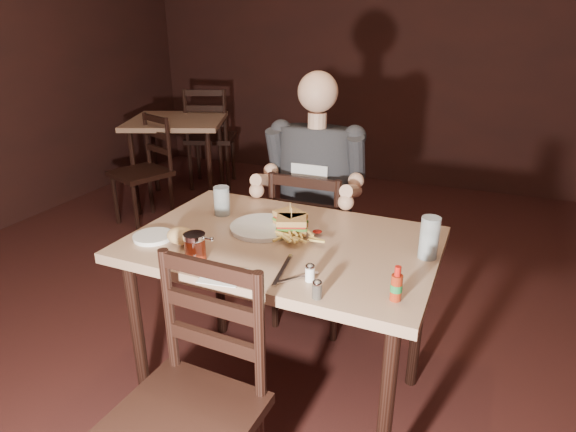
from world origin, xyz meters
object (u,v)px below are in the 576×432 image
at_px(syrup_dispenser, 195,247).
at_px(side_plate, 153,237).
at_px(chair_far, 315,246).
at_px(hot_sauce, 397,283).
at_px(chair_near, 182,421).
at_px(bg_chair_near, 140,173).
at_px(diner, 314,165).
at_px(glass_right, 429,238).
at_px(bg_chair_far, 211,137).
at_px(bg_table, 177,129).
at_px(dinner_plate, 263,228).
at_px(main_table, 283,259).
at_px(glass_left, 222,201).

distance_m(syrup_dispenser, side_plate, 0.27).
bearing_deg(chair_far, hot_sauce, 121.33).
bearing_deg(chair_far, chair_near, 90.80).
distance_m(bg_chair_near, diner, 1.98).
distance_m(glass_right, side_plate, 1.04).
relative_size(chair_near, hot_sauce, 7.86).
xyz_separation_m(chair_far, bg_chair_near, (-1.75, 0.77, -0.01)).
bearing_deg(bg_chair_near, bg_chair_far, 111.85).
relative_size(bg_table, glass_right, 6.70).
distance_m(chair_near, bg_chair_near, 2.73).
bearing_deg(diner, bg_table, 141.32).
xyz_separation_m(bg_table, dinner_plate, (1.72, -1.90, 0.10)).
bearing_deg(glass_right, main_table, -174.09).
bearing_deg(bg_table, syrup_dispenser, -54.12).
bearing_deg(glass_right, hot_sauce, -99.06).
bearing_deg(hot_sauce, glass_right, 80.94).
bearing_deg(main_table, bg_chair_far, 126.21).
xyz_separation_m(main_table, syrup_dispenser, (-0.22, -0.28, 0.14)).
height_order(diner, glass_right, diner).
bearing_deg(diner, bg_chair_far, 131.68).
xyz_separation_m(dinner_plate, glass_right, (0.65, 0.00, 0.07)).
xyz_separation_m(chair_near, bg_chair_near, (-1.78, 2.07, -0.02)).
bearing_deg(diner, hot_sauce, -57.35).
distance_m(chair_far, bg_chair_far, 2.56).
bearing_deg(chair_near, glass_left, 113.39).
bearing_deg(main_table, chair_near, -94.29).
bearing_deg(dinner_plate, main_table, -25.73).
bearing_deg(syrup_dispenser, bg_chair_near, 135.23).
height_order(chair_near, glass_right, glass_right).
xyz_separation_m(dinner_plate, side_plate, (-0.36, -0.24, -0.00)).
bearing_deg(bg_chair_near, chair_near, -27.41).
distance_m(chair_far, glass_left, 0.69).
distance_m(bg_table, dinner_plate, 2.57).
distance_m(bg_table, bg_chair_near, 0.60).
distance_m(chair_far, glass_right, 0.94).
relative_size(glass_left, side_plate, 0.84).
distance_m(glass_right, syrup_dispenser, 0.83).
distance_m(chair_near, glass_right, 1.01).
xyz_separation_m(bg_chair_near, hot_sauce, (2.32, -1.68, 0.39)).
height_order(chair_far, glass_left, glass_left).
xyz_separation_m(bg_chair_far, diner, (1.75, -1.91, 0.41)).
bearing_deg(glass_left, dinner_plate, -20.09).
relative_size(glass_left, hot_sauce, 1.11).
distance_m(bg_chair_far, glass_right, 3.43).
xyz_separation_m(syrup_dispenser, side_plate, (-0.25, 0.09, -0.05)).
bearing_deg(bg_chair_near, chair_far, -1.82).
bearing_deg(diner, main_table, -82.59).
xyz_separation_m(bg_chair_near, dinner_plate, (1.72, -1.35, 0.34)).
height_order(chair_near, hot_sauce, chair_near).
height_order(chair_near, syrup_dispenser, chair_near).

